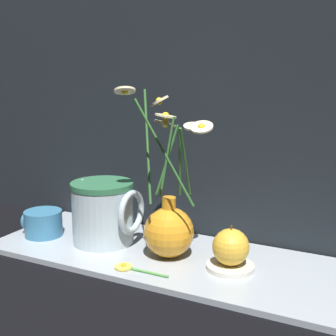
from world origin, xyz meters
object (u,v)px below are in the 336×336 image
ceramic_pitcher (103,210)px  yellow_mug (43,223)px  vase_with_flowers (169,225)px  orange_fruit (231,247)px

ceramic_pitcher → yellow_mug: bearing=-170.6°
vase_with_flowers → yellow_mug: (-0.33, -0.02, -0.04)m
vase_with_flowers → yellow_mug: vase_with_flowers is taller
ceramic_pitcher → orange_fruit: bearing=-1.5°
vase_with_flowers → ceramic_pitcher: (-0.17, 0.00, 0.01)m
vase_with_flowers → ceramic_pitcher: bearing=178.6°
yellow_mug → ceramic_pitcher: 0.16m
yellow_mug → ceramic_pitcher: ceramic_pitcher is taller
orange_fruit → vase_with_flowers: bearing=178.3°
ceramic_pitcher → orange_fruit: size_ratio=2.05×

